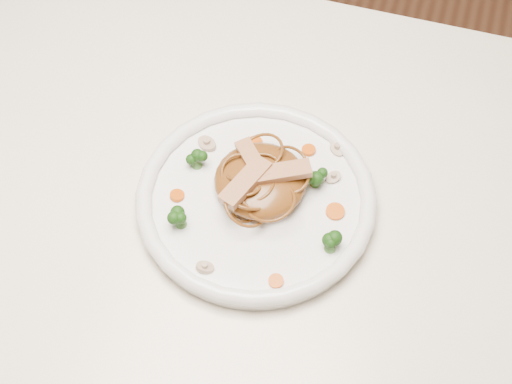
# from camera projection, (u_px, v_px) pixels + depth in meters

# --- Properties ---
(table) EXTENTS (1.20, 0.80, 0.75)m
(table) POSITION_uv_depth(u_px,v_px,m) (192.00, 239.00, 1.01)
(table) COLOR beige
(table) RESTS_ON ground
(plate) EXTENTS (0.33, 0.33, 0.02)m
(plate) POSITION_uv_depth(u_px,v_px,m) (256.00, 202.00, 0.91)
(plate) COLOR white
(plate) RESTS_ON table
(noodle_mound) EXTENTS (0.13, 0.13, 0.04)m
(noodle_mound) POSITION_uv_depth(u_px,v_px,m) (260.00, 180.00, 0.90)
(noodle_mound) COLOR brown
(noodle_mound) RESTS_ON plate
(chicken_a) EXTENTS (0.07, 0.05, 0.01)m
(chicken_a) POSITION_uv_depth(u_px,v_px,m) (282.00, 172.00, 0.88)
(chicken_a) COLOR tan
(chicken_a) RESTS_ON noodle_mound
(chicken_b) EXTENTS (0.06, 0.06, 0.01)m
(chicken_b) POSITION_uv_depth(u_px,v_px,m) (252.00, 160.00, 0.89)
(chicken_b) COLOR tan
(chicken_b) RESTS_ON noodle_mound
(chicken_c) EXTENTS (0.05, 0.08, 0.01)m
(chicken_c) POSITION_uv_depth(u_px,v_px,m) (245.00, 182.00, 0.87)
(chicken_c) COLOR tan
(chicken_c) RESTS_ON noodle_mound
(broccoli_0) EXTENTS (0.03, 0.03, 0.03)m
(broccoli_0) POSITION_uv_depth(u_px,v_px,m) (316.00, 176.00, 0.91)
(broccoli_0) COLOR #1A450E
(broccoli_0) RESTS_ON plate
(broccoli_1) EXTENTS (0.04, 0.04, 0.03)m
(broccoli_1) POSITION_uv_depth(u_px,v_px,m) (196.00, 158.00, 0.92)
(broccoli_1) COLOR #1A450E
(broccoli_1) RESTS_ON plate
(broccoli_2) EXTENTS (0.03, 0.03, 0.03)m
(broccoli_2) POSITION_uv_depth(u_px,v_px,m) (180.00, 217.00, 0.87)
(broccoli_2) COLOR #1A450E
(broccoli_2) RESTS_ON plate
(broccoli_3) EXTENTS (0.03, 0.03, 0.03)m
(broccoli_3) POSITION_uv_depth(u_px,v_px,m) (331.00, 242.00, 0.85)
(broccoli_3) COLOR #1A450E
(broccoli_3) RESTS_ON plate
(carrot_0) EXTENTS (0.02, 0.02, 0.00)m
(carrot_0) POSITION_uv_depth(u_px,v_px,m) (309.00, 150.00, 0.94)
(carrot_0) COLOR #DA5608
(carrot_0) RESTS_ON plate
(carrot_1) EXTENTS (0.02, 0.02, 0.00)m
(carrot_1) POSITION_uv_depth(u_px,v_px,m) (177.00, 195.00, 0.91)
(carrot_1) COLOR #DA5608
(carrot_1) RESTS_ON plate
(carrot_2) EXTENTS (0.03, 0.03, 0.00)m
(carrot_2) POSITION_uv_depth(u_px,v_px,m) (335.00, 212.00, 0.89)
(carrot_2) COLOR #DA5608
(carrot_2) RESTS_ON plate
(carrot_3) EXTENTS (0.02, 0.02, 0.00)m
(carrot_3) POSITION_uv_depth(u_px,v_px,m) (255.00, 143.00, 0.95)
(carrot_3) COLOR #DA5608
(carrot_3) RESTS_ON plate
(carrot_4) EXTENTS (0.02, 0.02, 0.00)m
(carrot_4) POSITION_uv_depth(u_px,v_px,m) (276.00, 281.00, 0.84)
(carrot_4) COLOR #DA5608
(carrot_4) RESTS_ON plate
(mushroom_0) EXTENTS (0.02, 0.02, 0.01)m
(mushroom_0) POSITION_uv_depth(u_px,v_px,m) (205.00, 267.00, 0.85)
(mushroom_0) COLOR beige
(mushroom_0) RESTS_ON plate
(mushroom_1) EXTENTS (0.03, 0.03, 0.01)m
(mushroom_1) POSITION_uv_depth(u_px,v_px,m) (333.00, 177.00, 0.92)
(mushroom_1) COLOR beige
(mushroom_1) RESTS_ON plate
(mushroom_2) EXTENTS (0.04, 0.04, 0.01)m
(mushroom_2) POSITION_uv_depth(u_px,v_px,m) (207.00, 144.00, 0.95)
(mushroom_2) COLOR beige
(mushroom_2) RESTS_ON plate
(mushroom_3) EXTENTS (0.03, 0.03, 0.01)m
(mushroom_3) POSITION_uv_depth(u_px,v_px,m) (337.00, 148.00, 0.94)
(mushroom_3) COLOR beige
(mushroom_3) RESTS_ON plate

